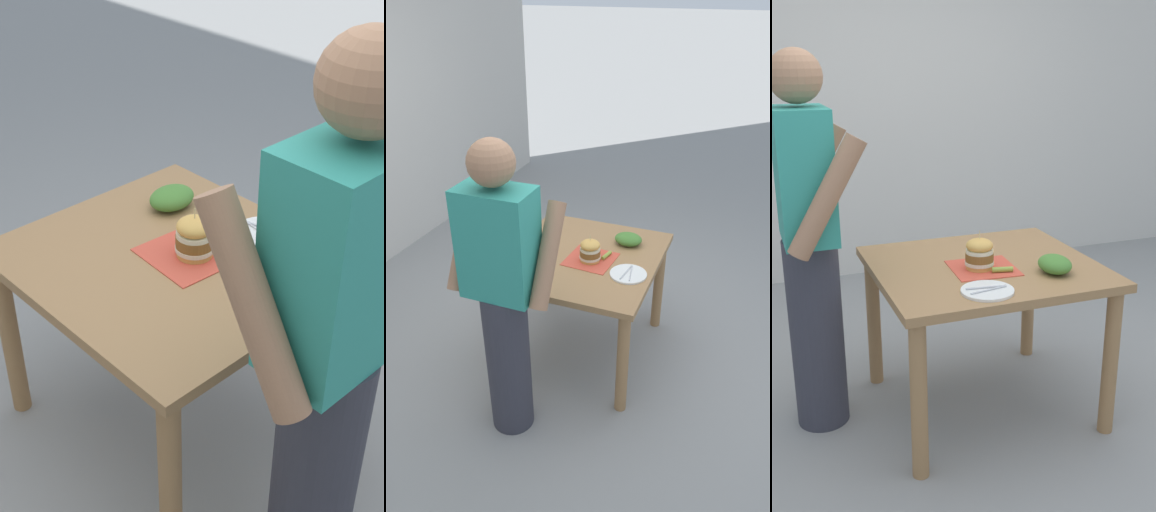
% 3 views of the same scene
% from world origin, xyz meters
% --- Properties ---
extents(ground_plane, '(80.00, 80.00, 0.00)m').
position_xyz_m(ground_plane, '(0.00, 0.00, 0.00)').
color(ground_plane, gray).
extents(patio_table, '(0.94, 1.01, 0.74)m').
position_xyz_m(patio_table, '(0.00, 0.00, 0.62)').
color(patio_table, '#9E7247').
rests_on(patio_table, ground).
extents(serving_paper, '(0.31, 0.31, 0.00)m').
position_xyz_m(serving_paper, '(-0.06, 0.03, 0.74)').
color(serving_paper, '#D64C38').
rests_on(serving_paper, patio_table).
extents(sandwich, '(0.13, 0.13, 0.18)m').
position_xyz_m(sandwich, '(-0.06, 0.05, 0.82)').
color(sandwich, gold).
rests_on(sandwich, serving_paper).
extents(pickle_spear, '(0.04, 0.10, 0.02)m').
position_xyz_m(pickle_spear, '(-0.14, -0.03, 0.76)').
color(pickle_spear, '#8EA83D').
rests_on(pickle_spear, serving_paper).
extents(side_plate_with_forks, '(0.22, 0.22, 0.02)m').
position_xyz_m(side_plate_with_forks, '(-0.33, 0.12, 0.75)').
color(side_plate_with_forks, white).
rests_on(side_plate_with_forks, patio_table).
extents(side_salad, '(0.18, 0.14, 0.08)m').
position_xyz_m(side_salad, '(-0.22, -0.25, 0.78)').
color(side_salad, '#477F33').
rests_on(side_salad, patio_table).
extents(diner_across_table, '(0.55, 0.35, 1.69)m').
position_xyz_m(diner_across_table, '(0.15, 0.76, 0.88)').
color(diner_across_table, '#33333D').
rests_on(diner_across_table, ground).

